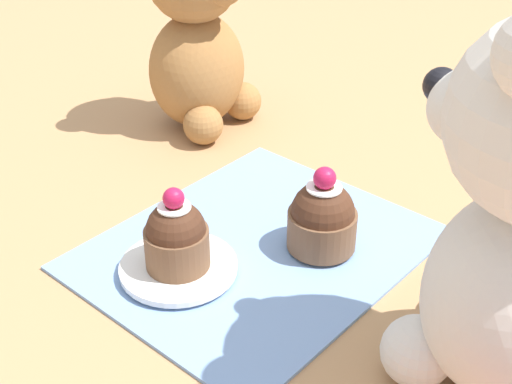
% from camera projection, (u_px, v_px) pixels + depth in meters
% --- Properties ---
extents(ground_plane, '(4.00, 4.00, 0.00)m').
position_uv_depth(ground_plane, '(256.00, 250.00, 0.58)').
color(ground_plane, tan).
extents(knitted_placemat, '(0.26, 0.22, 0.01)m').
position_uv_depth(knitted_placemat, '(256.00, 247.00, 0.58)').
color(knitted_placemat, '#7A9ED1').
rests_on(knitted_placemat, ground_plane).
extents(teddy_bear_tan, '(0.12, 0.11, 0.21)m').
position_uv_depth(teddy_bear_tan, '(198.00, 34.00, 0.72)').
color(teddy_bear_tan, '#A3703D').
rests_on(teddy_bear_tan, ground_plane).
extents(cupcake_near_cream_bear, '(0.06, 0.06, 0.07)m').
position_uv_depth(cupcake_near_cream_bear, '(322.00, 219.00, 0.56)').
color(cupcake_near_cream_bear, brown).
rests_on(cupcake_near_cream_bear, knitted_placemat).
extents(saucer_plate, '(0.09, 0.09, 0.01)m').
position_uv_depth(saucer_plate, '(179.00, 267.00, 0.55)').
color(saucer_plate, white).
rests_on(saucer_plate, knitted_placemat).
extents(cupcake_near_tan_bear, '(0.05, 0.05, 0.07)m').
position_uv_depth(cupcake_near_tan_bear, '(176.00, 237.00, 0.53)').
color(cupcake_near_tan_bear, brown).
rests_on(cupcake_near_tan_bear, saucer_plate).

